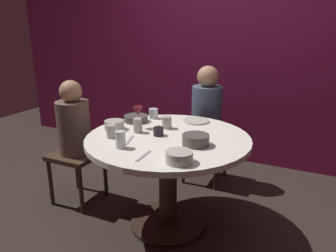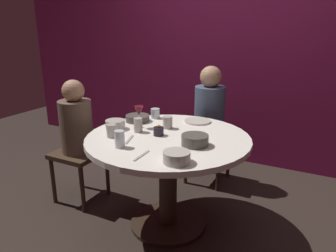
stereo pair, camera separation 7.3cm
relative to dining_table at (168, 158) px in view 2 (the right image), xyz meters
The scene contains 20 objects.
ground_plane 0.58m from the dining_table, ahead, with size 8.00×8.00×0.00m, color #2D231E.
back_wall 1.74m from the dining_table, 90.00° to the left, with size 6.00×0.10×2.60m, color maroon.
dining_table is the anchor object (origin of this frame).
seated_diner_left 0.90m from the dining_table, behind, with size 0.40×0.40×1.11m.
seated_diner_back 0.90m from the dining_table, 90.00° to the left, with size 0.40×0.40×1.18m.
candle_holder 0.22m from the dining_table, behind, with size 0.08×0.08×0.08m.
wine_glass 0.44m from the dining_table, 163.46° to the left, with size 0.08×0.08×0.18m.
dinner_plate 0.48m from the dining_table, 83.20° to the left, with size 0.23×0.23×0.01m, color beige.
cell_phone 0.27m from the dining_table, 34.07° to the left, with size 0.07×0.14×0.01m, color black.
bowl_serving_large 0.34m from the dining_table, 17.80° to the right, with size 0.19×0.19×0.07m, color #4C4742.
bowl_salad_center 0.52m from the dining_table, 56.51° to the right, with size 0.17×0.17×0.07m, color #B2ADA3.
bowl_small_white 0.50m from the dining_table, behind, with size 0.15×0.15×0.07m, color #B2ADA3.
bowl_sauce_side 0.51m from the dining_table, 150.86° to the left, with size 0.20×0.20×0.05m, color #4C4742.
cup_near_candle 0.34m from the dining_table, behind, with size 0.07×0.07×0.11m, color #B2ADA3.
cup_by_left_diner 0.30m from the dining_table, 118.33° to the left, with size 0.08×0.08×0.10m, color #B2ADA3.
cup_by_right_diner 0.46m from the dining_table, 118.42° to the right, with size 0.07×0.07×0.12m, color silver.
cup_center_front 0.55m from the dining_table, 130.26° to the left, with size 0.08×0.08×0.09m, color silver.
cup_far_edge 0.47m from the dining_table, 150.59° to the right, with size 0.07×0.07×0.10m, color #B2ADA3.
fork_near_plate 0.34m from the dining_table, 136.89° to the right, with size 0.02×0.18×0.01m, color #B7B7BC.
knife_near_plate 0.45m from the dining_table, 86.75° to the right, with size 0.02×0.18×0.01m, color #B7B7BC.
Camera 2 is at (1.02, -1.97, 1.53)m, focal length 33.99 mm.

